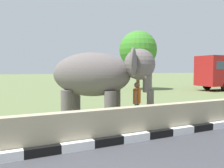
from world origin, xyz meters
name	(u,v)px	position (x,y,z in m)	size (l,w,h in m)	color
striped_curb	(23,154)	(-0.35, 3.38, 0.12)	(16.20, 0.20, 0.24)	white
barrier_parapet	(107,126)	(2.00, 3.68, 0.50)	(28.00, 0.36, 1.00)	tan
elephant	(100,76)	(2.72, 5.84, 1.91)	(3.92, 3.69, 2.92)	slate
person_handler	(137,101)	(4.04, 5.30, 0.93)	(0.50, 0.53, 1.66)	navy
tree_distant	(138,50)	(12.70, 18.86, 4.22)	(4.00, 4.00, 6.23)	brown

